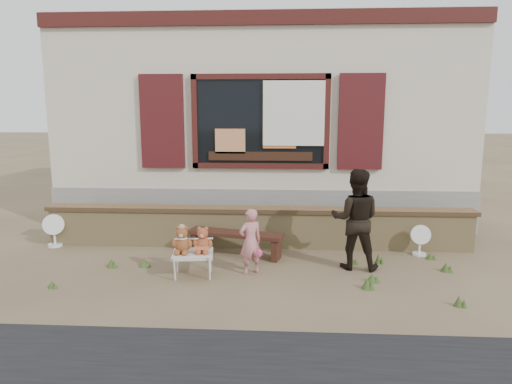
# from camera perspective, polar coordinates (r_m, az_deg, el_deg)

# --- Properties ---
(ground) EXTENTS (80.00, 80.00, 0.00)m
(ground) POSITION_cam_1_polar(r_m,az_deg,el_deg) (6.78, -0.30, -9.25)
(ground) COLOR brown
(ground) RESTS_ON ground
(shopfront) EXTENTS (8.04, 5.13, 4.00)m
(shopfront) POSITION_cam_1_polar(r_m,az_deg,el_deg) (10.88, 1.21, 8.82)
(shopfront) COLOR #B8B095
(shopfront) RESTS_ON ground
(brick_wall) EXTENTS (7.10, 0.36, 0.67)m
(brick_wall) POSITION_cam_1_polar(r_m,az_deg,el_deg) (7.64, 0.18, -4.34)
(brick_wall) COLOR tan
(brick_wall) RESTS_ON ground
(bench) EXTENTS (1.54, 0.68, 0.39)m
(bench) POSITION_cam_1_polar(r_m,az_deg,el_deg) (7.16, -2.58, -5.83)
(bench) COLOR black
(bench) RESTS_ON ground
(folding_chair) EXTENTS (0.61, 0.55, 0.34)m
(folding_chair) POSITION_cam_1_polar(r_m,az_deg,el_deg) (6.37, -7.90, -7.76)
(folding_chair) COLOR beige
(folding_chair) RESTS_ON ground
(teddy_bear_left) EXTENTS (0.31, 0.28, 0.38)m
(teddy_bear_left) POSITION_cam_1_polar(r_m,az_deg,el_deg) (6.31, -9.22, -5.83)
(teddy_bear_left) COLOR brown
(teddy_bear_left) RESTS_ON folding_chair
(teddy_bear_right) EXTENTS (0.30, 0.27, 0.37)m
(teddy_bear_right) POSITION_cam_1_polar(r_m,az_deg,el_deg) (6.30, -6.67, -5.88)
(teddy_bear_right) COLOR brown
(teddy_bear_right) RESTS_ON folding_chair
(child) EXTENTS (0.40, 0.36, 0.93)m
(child) POSITION_cam_1_polar(r_m,az_deg,el_deg) (6.35, -0.70, -6.20)
(child) COLOR #D27D81
(child) RESTS_ON ground
(adult) EXTENTS (0.78, 0.65, 1.45)m
(adult) POSITION_cam_1_polar(r_m,az_deg,el_deg) (6.67, 12.32, -3.34)
(adult) COLOR black
(adult) RESTS_ON ground
(fan_left) EXTENTS (0.36, 0.24, 0.56)m
(fan_left) POSITION_cam_1_polar(r_m,az_deg,el_deg) (8.37, -23.92, -4.38)
(fan_left) COLOR white
(fan_left) RESTS_ON ground
(fan_right) EXTENTS (0.31, 0.21, 0.50)m
(fan_right) POSITION_cam_1_polar(r_m,az_deg,el_deg) (7.65, 19.80, -5.65)
(fan_right) COLOR white
(fan_right) RESTS_ON ground
(grass_tufts) EXTENTS (5.41, 1.85, 0.15)m
(grass_tufts) POSITION_cam_1_polar(r_m,az_deg,el_deg) (6.49, 6.70, -9.66)
(grass_tufts) COLOR #364E1F
(grass_tufts) RESTS_ON ground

